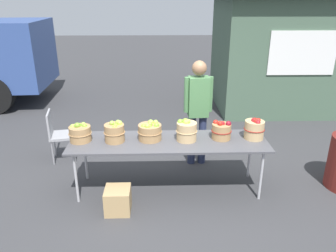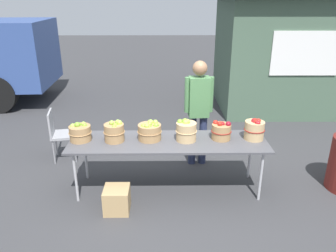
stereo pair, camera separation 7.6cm
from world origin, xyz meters
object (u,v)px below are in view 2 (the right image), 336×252
object	(u,v)px
market_table	(168,143)
apple_basket_red_1	(254,129)
apple_basket_green_0	(80,132)
produce_crate	(117,200)
folding_chair	(59,131)
apple_basket_green_3	(186,131)
apple_basket_red_0	(221,131)
apple_basket_green_2	(150,131)
apple_basket_green_1	(114,132)
vendor_adult	(199,106)

from	to	relation	value
market_table	apple_basket_red_1	bearing A→B (deg)	2.58
apple_basket_green_0	produce_crate	world-z (taller)	apple_basket_green_0
folding_chair	produce_crate	xyz separation A→B (m)	(1.14, -1.47, -0.35)
apple_basket_green_3	apple_basket_red_1	bearing A→B (deg)	2.06
apple_basket_red_1	apple_basket_red_0	bearing A→B (deg)	179.02
market_table	produce_crate	bearing A→B (deg)	-141.86
apple_basket_red_0	apple_basket_green_2	bearing A→B (deg)	-179.72
apple_basket_green_1	apple_basket_red_0	distance (m)	1.46
apple_basket_green_3	produce_crate	world-z (taller)	apple_basket_green_3
apple_basket_green_1	apple_basket_red_0	size ratio (longest dim) A/B	1.06
apple_basket_red_0	apple_basket_red_1	bearing A→B (deg)	-0.98
apple_basket_green_2	apple_basket_red_1	world-z (taller)	apple_basket_red_1
apple_basket_red_1	vendor_adult	size ratio (longest dim) A/B	0.18
vendor_adult	apple_basket_green_0	bearing A→B (deg)	20.26
apple_basket_green_1	folding_chair	xyz separation A→B (m)	(-1.07, 0.94, -0.37)
apple_basket_red_1	folding_chair	size ratio (longest dim) A/B	0.35
market_table	produce_crate	distance (m)	1.01
apple_basket_green_1	vendor_adult	xyz separation A→B (m)	(1.21, 0.77, 0.12)
apple_basket_green_2	folding_chair	bearing A→B (deg)	150.04
produce_crate	market_table	bearing A→B (deg)	38.14
apple_basket_green_0	vendor_adult	size ratio (longest dim) A/B	0.18
apple_basket_green_2	apple_basket_green_1	bearing A→B (deg)	-174.33
apple_basket_green_1	market_table	bearing A→B (deg)	-0.71
market_table	apple_basket_green_0	bearing A→B (deg)	178.19
apple_basket_green_2	apple_basket_red_0	distance (m)	0.98
apple_basket_green_3	apple_basket_red_1	world-z (taller)	apple_basket_green_3
apple_basket_green_3	produce_crate	bearing A→B (deg)	-149.18
apple_basket_green_2	produce_crate	world-z (taller)	apple_basket_green_2
apple_basket_red_0	folding_chair	xyz separation A→B (m)	(-2.53, 0.89, -0.36)
apple_basket_green_2	vendor_adult	distance (m)	1.04
apple_basket_green_2	folding_chair	xyz separation A→B (m)	(-1.55, 0.89, -0.36)
apple_basket_red_0	vendor_adult	world-z (taller)	vendor_adult
apple_basket_red_0	apple_basket_green_0	bearing A→B (deg)	-179.31
apple_basket_red_0	folding_chair	size ratio (longest dim) A/B	0.33
apple_basket_green_1	folding_chair	distance (m)	1.48
apple_basket_green_1	vendor_adult	size ratio (longest dim) A/B	0.17
apple_basket_green_0	apple_basket_red_1	distance (m)	2.38
apple_basket_red_1	produce_crate	size ratio (longest dim) A/B	0.94
apple_basket_red_0	apple_basket_red_1	distance (m)	0.45
folding_chair	apple_basket_green_2	bearing A→B (deg)	-130.66
apple_basket_green_1	apple_basket_green_2	xyz separation A→B (m)	(0.48, 0.05, -0.01)
apple_basket_green_1	produce_crate	size ratio (longest dim) A/B	0.92
apple_basket_green_2	apple_basket_green_3	bearing A→B (deg)	-4.23
apple_basket_green_2	vendor_adult	xyz separation A→B (m)	(0.74, 0.72, 0.13)
market_table	apple_basket_green_2	distance (m)	0.30
apple_basket_green_0	apple_basket_green_3	xyz separation A→B (m)	(1.44, -0.02, 0.03)
apple_basket_green_1	apple_basket_red_0	bearing A→B (deg)	2.04
vendor_adult	market_table	bearing A→B (deg)	54.66
apple_basket_red_0	folding_chair	world-z (taller)	apple_basket_red_0
apple_basket_green_0	apple_basket_green_2	size ratio (longest dim) A/B	0.92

